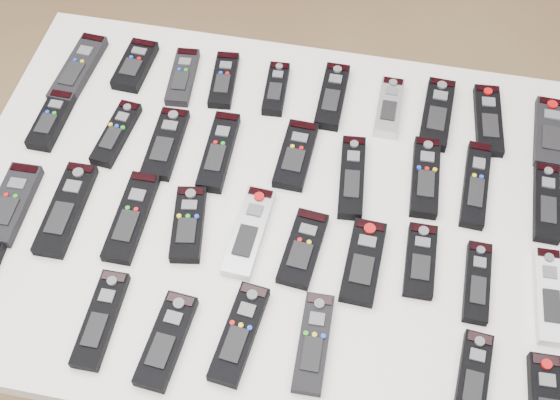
% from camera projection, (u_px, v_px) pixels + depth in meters
% --- Properties ---
extents(ground, '(4.00, 4.00, 0.00)m').
position_uv_depth(ground, '(233.00, 335.00, 2.04)').
color(ground, '#9B724F').
rests_on(ground, ground).
extents(table, '(1.25, 0.88, 0.78)m').
position_uv_depth(table, '(280.00, 222.00, 1.40)').
color(table, white).
rests_on(table, ground).
extents(remote_0, '(0.07, 0.20, 0.02)m').
position_uv_depth(remote_0, '(78.00, 69.00, 1.54)').
color(remote_0, black).
rests_on(remote_0, table).
extents(remote_1, '(0.07, 0.14, 0.02)m').
position_uv_depth(remote_1, '(135.00, 65.00, 1.55)').
color(remote_1, black).
rests_on(remote_1, table).
extents(remote_2, '(0.06, 0.16, 0.02)m').
position_uv_depth(remote_2, '(183.00, 77.00, 1.53)').
color(remote_2, black).
rests_on(remote_2, table).
extents(remote_3, '(0.06, 0.16, 0.02)m').
position_uv_depth(remote_3, '(224.00, 80.00, 1.53)').
color(remote_3, black).
rests_on(remote_3, table).
extents(remote_4, '(0.05, 0.14, 0.02)m').
position_uv_depth(remote_4, '(276.00, 89.00, 1.51)').
color(remote_4, black).
rests_on(remote_4, table).
extents(remote_5, '(0.05, 0.17, 0.02)m').
position_uv_depth(remote_5, '(332.00, 96.00, 1.50)').
color(remote_5, black).
rests_on(remote_5, table).
extents(remote_6, '(0.05, 0.15, 0.02)m').
position_uv_depth(remote_6, '(389.00, 107.00, 1.48)').
color(remote_6, '#B7B7BC').
rests_on(remote_6, table).
extents(remote_7, '(0.07, 0.19, 0.02)m').
position_uv_depth(remote_7, '(437.00, 114.00, 1.47)').
color(remote_7, black).
rests_on(remote_7, table).
extents(remote_8, '(0.07, 0.19, 0.02)m').
position_uv_depth(remote_8, '(488.00, 120.00, 1.46)').
color(remote_8, black).
rests_on(remote_8, table).
extents(remote_9, '(0.07, 0.18, 0.02)m').
position_uv_depth(remote_9, '(550.00, 133.00, 1.44)').
color(remote_9, black).
rests_on(remote_9, table).
extents(remote_10, '(0.05, 0.15, 0.02)m').
position_uv_depth(remote_10, '(51.00, 120.00, 1.46)').
color(remote_10, black).
rests_on(remote_10, table).
extents(remote_11, '(0.06, 0.17, 0.02)m').
position_uv_depth(remote_11, '(116.00, 133.00, 1.44)').
color(remote_11, black).
rests_on(remote_11, table).
extents(remote_12, '(0.06, 0.18, 0.02)m').
position_uv_depth(remote_12, '(166.00, 143.00, 1.43)').
color(remote_12, black).
rests_on(remote_12, table).
extents(remote_13, '(0.06, 0.19, 0.02)m').
position_uv_depth(remote_13, '(219.00, 151.00, 1.41)').
color(remote_13, black).
rests_on(remote_13, table).
extents(remote_14, '(0.07, 0.17, 0.02)m').
position_uv_depth(remote_14, '(296.00, 155.00, 1.41)').
color(remote_14, black).
rests_on(remote_14, table).
extents(remote_15, '(0.06, 0.19, 0.02)m').
position_uv_depth(remote_15, '(352.00, 177.00, 1.38)').
color(remote_15, black).
rests_on(remote_15, table).
extents(remote_16, '(0.06, 0.19, 0.02)m').
position_uv_depth(remote_16, '(425.00, 177.00, 1.38)').
color(remote_16, black).
rests_on(remote_16, table).
extents(remote_17, '(0.05, 0.20, 0.02)m').
position_uv_depth(remote_17, '(476.00, 184.00, 1.37)').
color(remote_17, black).
rests_on(remote_17, table).
extents(remote_18, '(0.05, 0.18, 0.02)m').
position_uv_depth(remote_18, '(547.00, 202.00, 1.35)').
color(remote_18, black).
rests_on(remote_18, table).
extents(remote_19, '(0.07, 0.18, 0.02)m').
position_uv_depth(remote_19, '(12.00, 204.00, 1.34)').
color(remote_19, black).
rests_on(remote_19, table).
extents(remote_20, '(0.06, 0.21, 0.02)m').
position_uv_depth(remote_20, '(66.00, 209.00, 1.34)').
color(remote_20, black).
rests_on(remote_20, table).
extents(remote_21, '(0.06, 0.20, 0.02)m').
position_uv_depth(remote_21, '(131.00, 217.00, 1.33)').
color(remote_21, black).
rests_on(remote_21, table).
extents(remote_22, '(0.08, 0.16, 0.02)m').
position_uv_depth(remote_22, '(188.00, 224.00, 1.32)').
color(remote_22, black).
rests_on(remote_22, table).
extents(remote_23, '(0.06, 0.19, 0.02)m').
position_uv_depth(remote_23, '(249.00, 232.00, 1.31)').
color(remote_23, '#B7B7BC').
rests_on(remote_23, table).
extents(remote_24, '(0.07, 0.16, 0.02)m').
position_uv_depth(remote_24, '(303.00, 248.00, 1.29)').
color(remote_24, black).
rests_on(remote_24, table).
extents(remote_25, '(0.07, 0.17, 0.02)m').
position_uv_depth(remote_25, '(363.00, 262.00, 1.27)').
color(remote_25, black).
rests_on(remote_25, table).
extents(remote_26, '(0.05, 0.15, 0.02)m').
position_uv_depth(remote_26, '(420.00, 260.00, 1.27)').
color(remote_26, black).
rests_on(remote_26, table).
extents(remote_27, '(0.05, 0.16, 0.02)m').
position_uv_depth(remote_27, '(477.00, 282.00, 1.25)').
color(remote_27, black).
rests_on(remote_27, table).
extents(remote_28, '(0.05, 0.19, 0.02)m').
position_uv_depth(remote_28, '(549.00, 295.00, 1.23)').
color(remote_28, silver).
rests_on(remote_28, table).
extents(remote_30, '(0.05, 0.18, 0.02)m').
position_uv_depth(remote_30, '(101.00, 319.00, 1.21)').
color(remote_30, black).
rests_on(remote_30, table).
extents(remote_31, '(0.07, 0.17, 0.02)m').
position_uv_depth(remote_31, '(166.00, 340.00, 1.19)').
color(remote_31, black).
rests_on(remote_31, table).
extents(remote_32, '(0.07, 0.19, 0.02)m').
position_uv_depth(remote_32, '(240.00, 334.00, 1.19)').
color(remote_32, black).
rests_on(remote_32, table).
extents(remote_33, '(0.05, 0.18, 0.02)m').
position_uv_depth(remote_33, '(313.00, 343.00, 1.18)').
color(remote_33, black).
rests_on(remote_33, table).
extents(remote_34, '(0.06, 0.16, 0.02)m').
position_uv_depth(remote_34, '(473.00, 377.00, 1.15)').
color(remote_34, black).
rests_on(remote_34, table).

